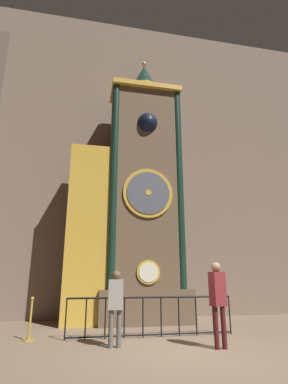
% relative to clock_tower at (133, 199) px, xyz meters
% --- Properties ---
extents(ground_plane, '(28.00, 28.00, 0.00)m').
position_rel_clock_tower_xyz_m(ground_plane, '(0.67, -4.41, -4.32)').
color(ground_plane, '#75604C').
extents(cathedral_back_wall, '(24.00, 0.32, 13.55)m').
position_rel_clock_tower_xyz_m(cathedral_back_wall, '(0.58, 1.44, 2.45)').
color(cathedral_back_wall, '#7A6656').
rests_on(cathedral_back_wall, ground_plane).
extents(clock_tower, '(4.38, 1.83, 10.54)m').
position_rel_clock_tower_xyz_m(clock_tower, '(0.00, 0.00, 0.00)').
color(clock_tower, brown).
rests_on(clock_tower, ground_plane).
extents(railing_fence, '(4.50, 0.05, 1.01)m').
position_rel_clock_tower_xyz_m(railing_fence, '(0.17, -2.43, -3.76)').
color(railing_fence, black).
rests_on(railing_fence, ground_plane).
extents(visitor_near, '(0.36, 0.25, 1.67)m').
position_rel_clock_tower_xyz_m(visitor_near, '(-0.93, -3.45, -3.32)').
color(visitor_near, '#58554F').
rests_on(visitor_near, ground_plane).
extents(visitor_far, '(0.39, 0.31, 1.85)m').
position_rel_clock_tower_xyz_m(visitor_far, '(1.34, -4.04, -3.20)').
color(visitor_far, '#461518').
rests_on(visitor_far, ground_plane).
extents(stanchion_post, '(0.28, 0.28, 1.03)m').
position_rel_clock_tower_xyz_m(stanchion_post, '(-2.93, -2.28, -3.99)').
color(stanchion_post, '#B28E33').
rests_on(stanchion_post, ground_plane).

